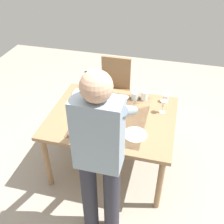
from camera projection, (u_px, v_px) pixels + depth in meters
ground_plane at (112, 164)px, 3.30m from camera, size 6.00×6.00×0.00m
dining_table at (112, 121)px, 2.90m from camera, size 1.32×1.05×0.73m
chair_near at (114, 86)px, 3.72m from camera, size 0.40×0.40×0.91m
person_server at (100, 154)px, 2.09m from camera, size 0.42×0.61×1.69m
wine_bottle at (87, 86)px, 3.14m from camera, size 0.07×0.07×0.30m
wine_glass_left at (125, 101)px, 2.90m from camera, size 0.07×0.07×0.15m
wine_glass_right at (163, 104)px, 2.85m from camera, size 0.07×0.07×0.15m
water_cup_near_left at (135, 96)px, 3.09m from camera, size 0.08×0.08×0.09m
water_cup_near_right at (166, 98)px, 3.04m from camera, size 0.07×0.07×0.09m
water_cup_far_left at (144, 96)px, 3.08m from camera, size 0.08×0.08×0.10m
serving_bowl_pasta at (96, 107)px, 2.93m from camera, size 0.30×0.30×0.07m
dinner_plate_near at (135, 135)px, 2.61m from camera, size 0.23×0.23×0.01m
table_fork at (86, 125)px, 2.73m from camera, size 0.08×0.17×0.00m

